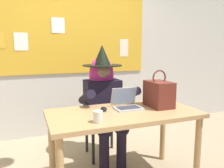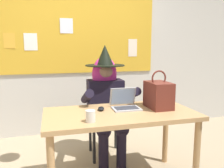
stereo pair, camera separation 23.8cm
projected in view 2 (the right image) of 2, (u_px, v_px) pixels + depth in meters
wall_back_bulletin at (79, 36)px, 3.48m from camera, size 6.73×1.79×3.00m
desk_main at (120, 122)px, 2.13m from camera, size 1.41×0.72×0.74m
chair_at_desk at (104, 116)px, 2.84m from camera, size 0.44×0.44×0.88m
person_costumed at (106, 96)px, 2.68m from camera, size 0.61×0.71×1.37m
laptop at (125, 104)px, 2.24m from camera, size 0.27×0.26×0.20m
computer_mouse at (101, 109)px, 2.16m from camera, size 0.08×0.11×0.03m
handbag at (158, 95)px, 2.24m from camera, size 0.20×0.30×0.38m
coffee_mug at (90, 116)px, 1.82m from camera, size 0.08×0.08×0.09m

